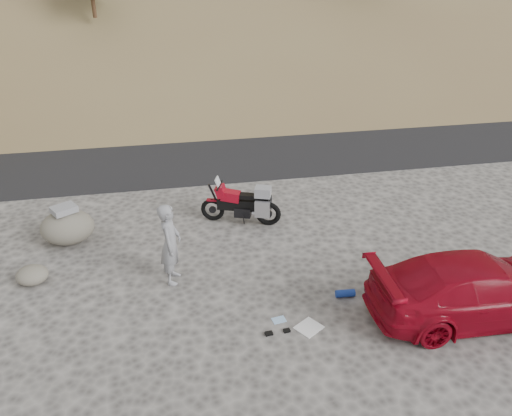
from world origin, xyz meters
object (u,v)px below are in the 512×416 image
Objects in this scene: motorcycle at (244,204)px; man at (174,280)px; boulder at (67,226)px; red_car at (472,313)px.

motorcycle is 3.19m from man.
man is at bearing -40.33° from boulder.
red_car is (4.07, -4.74, -0.57)m from motorcycle.
man reaches higher than red_car.
red_car is at bearing -29.95° from motorcycle.
man is 0.43× the size of red_car.
red_car is at bearing -27.71° from boulder.
man is 1.18× the size of boulder.
man is at bearing 70.02° from red_car.
motorcycle is 0.48× the size of red_car.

